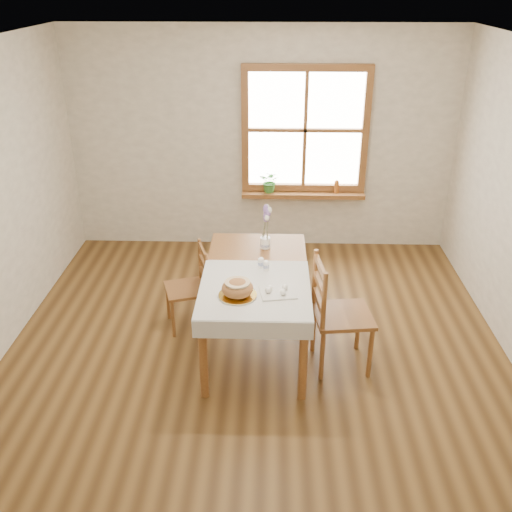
{
  "coord_description": "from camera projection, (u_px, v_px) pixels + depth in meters",
  "views": [
    {
      "loc": [
        0.13,
        -4.05,
        3.06
      ],
      "look_at": [
        0.0,
        0.3,
        0.9
      ],
      "focal_mm": 40.0,
      "sensor_mm": 36.0,
      "label": 1
    }
  ],
  "objects": [
    {
      "name": "lavender_bouquet",
      "position": [
        265.0,
        223.0,
        5.23
      ],
      "size": [
        0.17,
        0.17,
        0.31
      ],
      "primitive_type": null,
      "color": "#78579B",
      "rests_on": "flower_vase"
    },
    {
      "name": "window_sill",
      "position": [
        303.0,
        194.0,
        6.82
      ],
      "size": [
        1.46,
        0.2,
        0.05
      ],
      "color": "brown",
      "rests_on": "ground"
    },
    {
      "name": "egg_napkin",
      "position": [
        278.0,
        292.0,
        4.57
      ],
      "size": [
        0.32,
        0.28,
        0.01
      ],
      "primitive_type": "cube",
      "rotation": [
        0.0,
        0.0,
        0.16
      ],
      "color": "silver",
      "rests_on": "table_linen"
    },
    {
      "name": "table_linen",
      "position": [
        255.0,
        288.0,
        4.66
      ],
      "size": [
        0.91,
        0.99,
        0.01
      ],
      "primitive_type": "cube",
      "color": "silver",
      "rests_on": "dining_table"
    },
    {
      "name": "pepper_shaker",
      "position": [
        261.0,
        263.0,
        4.95
      ],
      "size": [
        0.07,
        0.07,
        0.1
      ],
      "primitive_type": "cylinder",
      "rotation": [
        0.0,
        0.0,
        0.37
      ],
      "color": "white",
      "rests_on": "table_linen"
    },
    {
      "name": "chair_left",
      "position": [
        186.0,
        288.0,
        5.37
      ],
      "size": [
        0.5,
        0.49,
        0.82
      ],
      "primitive_type": null,
      "rotation": [
        0.0,
        0.0,
        -1.26
      ],
      "color": "brown",
      "rests_on": "ground"
    },
    {
      "name": "dining_table",
      "position": [
        256.0,
        280.0,
        4.97
      ],
      "size": [
        0.9,
        1.6,
        0.75
      ],
      "color": "brown",
      "rests_on": "ground"
    },
    {
      "name": "salt_shaker",
      "position": [
        266.0,
        265.0,
        4.91
      ],
      "size": [
        0.06,
        0.06,
        0.1
      ],
      "primitive_type": "cylinder",
      "rotation": [
        0.0,
        0.0,
        -0.22
      ],
      "color": "white",
      "rests_on": "table_linen"
    },
    {
      "name": "potted_plant",
      "position": [
        270.0,
        184.0,
        6.78
      ],
      "size": [
        0.31,
        0.33,
        0.2
      ],
      "primitive_type": "imported",
      "rotation": [
        0.0,
        0.0,
        -0.36
      ],
      "color": "#397D32",
      "rests_on": "window_sill"
    },
    {
      "name": "flower_vase",
      "position": [
        265.0,
        243.0,
        5.32
      ],
      "size": [
        0.12,
        0.12,
        0.1
      ],
      "primitive_type": "cylinder",
      "rotation": [
        0.0,
        0.0,
        0.38
      ],
      "color": "white",
      "rests_on": "dining_table"
    },
    {
      "name": "amber_bottle",
      "position": [
        337.0,
        186.0,
        6.77
      ],
      "size": [
        0.06,
        0.06,
        0.16
      ],
      "primitive_type": "cylinder",
      "rotation": [
        0.0,
        0.0,
        -0.05
      ],
      "color": "#A8591F",
      "rests_on": "window_sill"
    },
    {
      "name": "window",
      "position": [
        305.0,
        130.0,
        6.55
      ],
      "size": [
        1.46,
        0.08,
        1.46
      ],
      "color": "brown",
      "rests_on": "ground"
    },
    {
      "name": "room_walls",
      "position": [
        255.0,
        177.0,
        4.24
      ],
      "size": [
        4.6,
        5.1,
        2.65
      ],
      "color": "white",
      "rests_on": "ground"
    },
    {
      "name": "bread_loaf",
      "position": [
        237.0,
        287.0,
        4.49
      ],
      "size": [
        0.25,
        0.25,
        0.14
      ],
      "primitive_type": "ellipsoid",
      "color": "#AC6A3D",
      "rests_on": "bread_plate"
    },
    {
      "name": "ground",
      "position": [
        255.0,
        363.0,
        5.0
      ],
      "size": [
        5.0,
        5.0,
        0.0
      ],
      "primitive_type": "plane",
      "color": "brown",
      "rests_on": "ground"
    },
    {
      "name": "eggs",
      "position": [
        278.0,
        289.0,
        4.56
      ],
      "size": [
        0.25,
        0.23,
        0.05
      ],
      "primitive_type": null,
      "rotation": [
        0.0,
        0.0,
        0.16
      ],
      "color": "white",
      "rests_on": "egg_napkin"
    },
    {
      "name": "chair_right",
      "position": [
        343.0,
        314.0,
        4.77
      ],
      "size": [
        0.55,
        0.53,
        1.01
      ],
      "primitive_type": null,
      "rotation": [
        0.0,
        0.0,
        1.69
      ],
      "color": "brown",
      "rests_on": "ground"
    },
    {
      "name": "bread_plate",
      "position": [
        238.0,
        295.0,
        4.53
      ],
      "size": [
        0.35,
        0.35,
        0.02
      ],
      "primitive_type": "cylinder",
      "rotation": [
        0.0,
        0.0,
        0.19
      ],
      "color": "white",
      "rests_on": "table_linen"
    }
  ]
}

